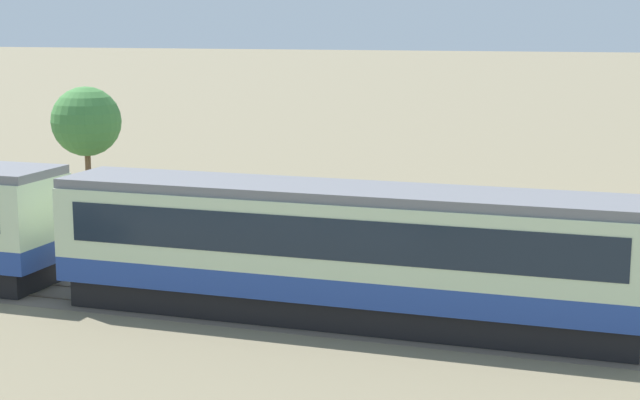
% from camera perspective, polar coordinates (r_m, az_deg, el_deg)
% --- Properties ---
extents(passenger_train, '(97.70, 3.22, 4.22)m').
position_cam_1_polar(passenger_train, '(30.06, 1.80, -2.79)').
color(passenger_train, '#234293').
rests_on(passenger_train, ground_plane).
extents(railway_track, '(153.19, 3.60, 0.04)m').
position_cam_1_polar(railway_track, '(29.94, 7.84, -7.56)').
color(railway_track, '#665B51').
rests_on(railway_track, ground_plane).
extents(yard_tree_1, '(3.79, 3.79, 5.77)m').
position_cam_1_polar(yard_tree_1, '(54.77, -13.45, 4.46)').
color(yard_tree_1, brown).
rests_on(yard_tree_1, ground_plane).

